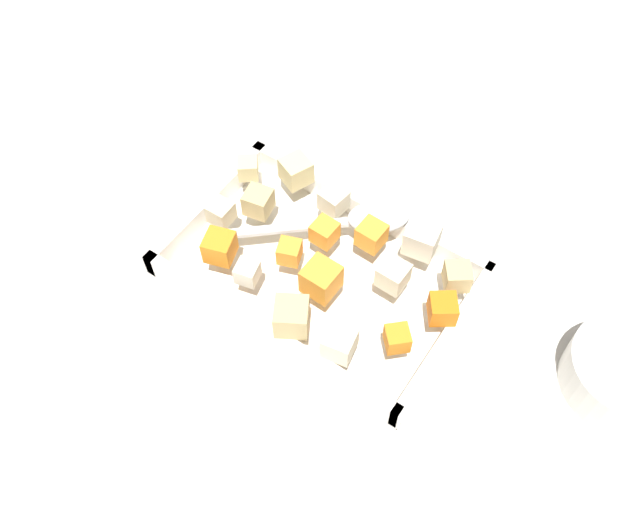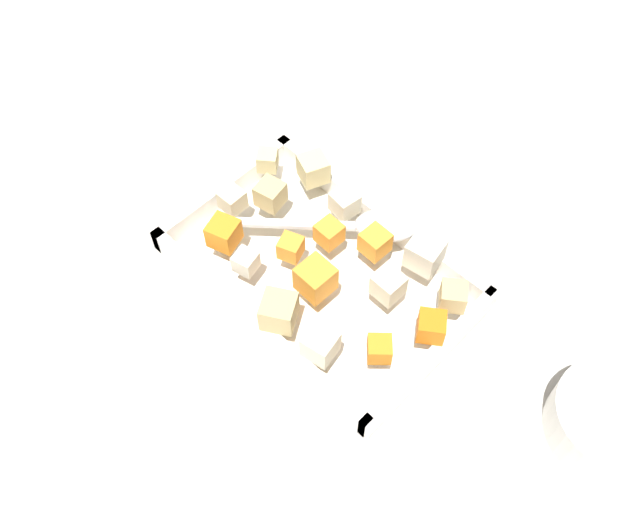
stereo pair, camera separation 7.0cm
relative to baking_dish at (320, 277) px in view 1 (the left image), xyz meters
The scene contains 22 objects.
ground_plane 0.02m from the baking_dish, 119.25° to the left, with size 4.00×4.00×0.00m, color beige.
baking_dish is the anchor object (origin of this frame).
carrot_chunk_near_left 0.06m from the baking_dish, 53.87° to the right, with size 0.03×0.03×0.03m, color orange.
carrot_chunk_mid_right 0.05m from the baking_dish, 114.78° to the left, with size 0.03×0.03×0.03m, color orange.
carrot_chunk_heap_side 0.05m from the baking_dish, 153.32° to the right, with size 0.02×0.02×0.02m, color orange.
carrot_chunk_corner_ne 0.12m from the baking_dish, 150.24° to the right, with size 0.03×0.03×0.03m, color orange.
carrot_chunk_rim_edge 0.13m from the baking_dish, 18.31° to the right, with size 0.02×0.02×0.02m, color orange.
carrot_chunk_under_handle 0.15m from the baking_dish, ahead, with size 0.03×0.03×0.03m, color orange.
carrot_chunk_heap_top 0.07m from the baking_dish, 58.51° to the left, with size 0.03×0.03×0.03m, color orange.
potato_chunk_near_spoon 0.13m from the baking_dish, behind, with size 0.02×0.02×0.02m, color beige.
potato_chunk_corner_se 0.09m from the baking_dish, 112.44° to the left, with size 0.03×0.03×0.03m, color beige.
potato_chunk_near_right 0.15m from the baking_dish, 23.23° to the left, with size 0.03×0.03×0.03m, color tan.
potato_chunk_corner_sw 0.12m from the baking_dish, 45.72° to the right, with size 0.03×0.03×0.03m, color beige.
potato_chunk_mid_left 0.09m from the baking_dish, 75.92° to the right, with size 0.03×0.03×0.03m, color tan.
potato_chunk_back_center 0.09m from the baking_dish, 14.84° to the left, with size 0.03×0.03×0.03m, color beige.
potato_chunk_far_left 0.13m from the baking_dish, 137.75° to the left, with size 0.03×0.03×0.03m, color #E0CC89.
potato_chunk_far_right 0.11m from the baking_dish, 168.59° to the left, with size 0.03×0.03×0.03m, color tan.
potato_chunk_center 0.15m from the baking_dish, 158.54° to the left, with size 0.02×0.02×0.02m, color #E0CC89.
parsnip_chunk_front_center 0.12m from the baking_dish, 43.63° to the left, with size 0.03×0.03×0.03m, color silver.
parsnip_chunk_corner_nw 0.09m from the baking_dish, 130.09° to the right, with size 0.02×0.02×0.02m, color silver.
serving_spoon 0.08m from the baking_dish, 79.11° to the left, with size 0.19×0.17×0.02m.
small_prep_bowl 0.32m from the baking_dish, 12.40° to the left, with size 0.11×0.11×0.05m, color silver.
Camera 1 is at (0.23, -0.35, 0.66)m, focal length 39.00 mm.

